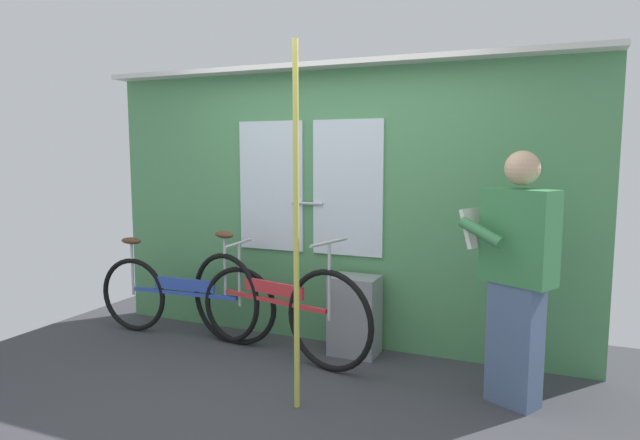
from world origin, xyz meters
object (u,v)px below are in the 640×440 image
bicycle_leaning_behind (184,297)px  handrail_pole (296,230)px  passenger_reading_newspaper (516,273)px  bicycle_near_door (273,305)px  trash_bin_by_wall (355,315)px

bicycle_leaning_behind → handrail_pole: (1.48, -0.82, 0.77)m
passenger_reading_newspaper → handrail_pole: size_ratio=0.71×
bicycle_near_door → bicycle_leaning_behind: bearing=-171.4°
bicycle_leaning_behind → handrail_pole: 1.86m
bicycle_near_door → passenger_reading_newspaper: passenger_reading_newspaper is taller
trash_bin_by_wall → handrail_pole: (-0.02, -1.03, 0.82)m
bicycle_near_door → passenger_reading_newspaper: 1.87m
passenger_reading_newspaper → trash_bin_by_wall: 1.41m
bicycle_near_door → bicycle_leaning_behind: (-0.91, 0.07, -0.05)m
passenger_reading_newspaper → handrail_pole: (-1.24, -0.59, 0.28)m
bicycle_near_door → trash_bin_by_wall: bearing=38.9°
trash_bin_by_wall → handrail_pole: handrail_pole is taller
bicycle_leaning_behind → passenger_reading_newspaper: passenger_reading_newspaper is taller
passenger_reading_newspaper → trash_bin_by_wall: bearing=8.4°
bicycle_leaning_behind → trash_bin_by_wall: bearing=4.7°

